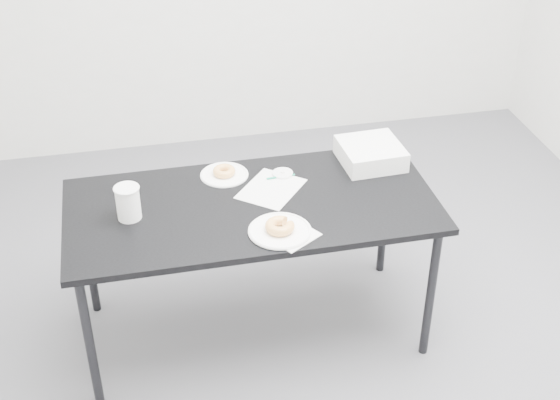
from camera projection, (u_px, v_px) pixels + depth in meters
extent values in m
plane|color=#4E4D53|center=(300.00, 341.00, 3.58)|extent=(4.00, 4.00, 0.00)
cube|color=black|center=(252.00, 206.00, 3.27)|extent=(1.55, 0.74, 0.03)
cylinder|color=black|center=(90.00, 344.00, 3.08)|extent=(0.04, 0.04, 0.68)
cylinder|color=black|center=(88.00, 253.00, 3.58)|extent=(0.04, 0.04, 0.68)
cylinder|color=black|center=(431.00, 293.00, 3.34)|extent=(0.04, 0.04, 0.68)
cylinder|color=black|center=(385.00, 215.00, 3.84)|extent=(0.04, 0.04, 0.68)
cube|color=silver|center=(271.00, 189.00, 3.35)|extent=(0.34, 0.35, 0.00)
cube|color=green|center=(285.00, 176.00, 3.44)|extent=(0.06, 0.06, 0.00)
cylinder|color=#0B7B58|center=(281.00, 177.00, 3.42)|extent=(0.13, 0.02, 0.01)
cube|color=silver|center=(291.00, 234.00, 3.07)|extent=(0.24, 0.24, 0.00)
cylinder|color=white|center=(280.00, 231.00, 3.08)|extent=(0.25, 0.25, 0.01)
torus|color=gold|center=(280.00, 226.00, 3.07)|extent=(0.16, 0.16, 0.04)
cylinder|color=white|center=(224.00, 175.00, 3.44)|extent=(0.21, 0.21, 0.01)
torus|color=gold|center=(224.00, 171.00, 3.43)|extent=(0.13, 0.13, 0.03)
cylinder|color=white|center=(128.00, 203.00, 3.13)|extent=(0.10, 0.10, 0.15)
cylinder|color=silver|center=(283.00, 174.00, 3.45)|extent=(0.09, 0.09, 0.01)
cube|color=silver|center=(371.00, 154.00, 3.52)|extent=(0.28, 0.28, 0.09)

